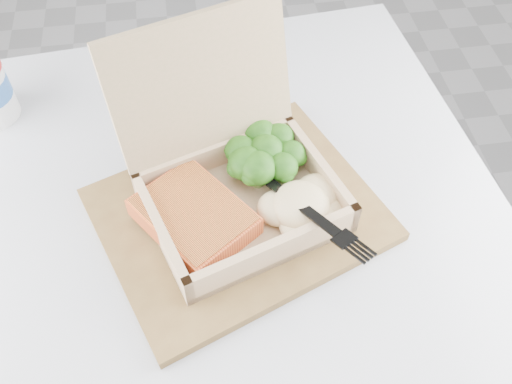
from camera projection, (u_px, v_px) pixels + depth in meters
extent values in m
cylinder|color=black|center=(218.00, 349.00, 0.97)|extent=(0.07, 0.07, 0.68)
cube|color=#A3A5AC|center=(203.00, 234.00, 0.69)|extent=(0.80, 0.80, 0.03)
cube|color=brown|center=(239.00, 214.00, 0.68)|extent=(0.38, 0.34, 0.01)
cube|color=#A38262|center=(244.00, 211.00, 0.66)|extent=(0.25, 0.22, 0.01)
cube|color=tan|center=(162.00, 235.00, 0.62)|extent=(0.06, 0.16, 0.04)
cube|color=tan|center=(319.00, 172.00, 0.68)|extent=(0.06, 0.16, 0.04)
cube|color=tan|center=(275.00, 253.00, 0.61)|extent=(0.20, 0.08, 0.04)
cube|color=tan|center=(216.00, 157.00, 0.69)|extent=(0.20, 0.08, 0.04)
cube|color=#A38262|center=(202.00, 85.00, 0.63)|extent=(0.21, 0.11, 0.16)
cube|color=#D56429|center=(194.00, 217.00, 0.64)|extent=(0.15, 0.16, 0.03)
ellipsoid|color=beige|center=(301.00, 205.00, 0.64)|extent=(0.11, 0.09, 0.04)
cube|color=black|center=(269.00, 176.00, 0.65)|extent=(0.07, 0.10, 0.03)
cube|color=black|center=(318.00, 222.00, 0.61)|extent=(0.04, 0.05, 0.01)
cube|color=white|center=(221.00, 109.00, 0.79)|extent=(0.08, 0.13, 0.00)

